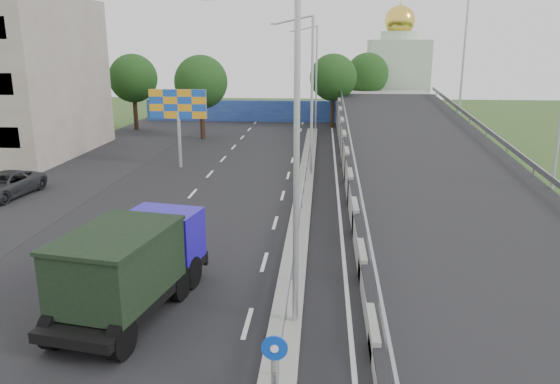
# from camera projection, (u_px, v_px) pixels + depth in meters

# --- Properties ---
(road_surface) EXTENTS (26.00, 90.00, 0.04)m
(road_surface) POSITION_uv_depth(u_px,v_px,m) (250.00, 200.00, 30.71)
(road_surface) COLOR black
(road_surface) RESTS_ON ground
(parking_strip) EXTENTS (8.00, 90.00, 0.05)m
(parking_strip) POSITION_uv_depth(u_px,v_px,m) (28.00, 195.00, 31.70)
(parking_strip) COLOR black
(parking_strip) RESTS_ON ground
(median) EXTENTS (1.00, 44.00, 0.20)m
(median) POSITION_uv_depth(u_px,v_px,m) (305.00, 182.00, 34.31)
(median) COLOR gray
(median) RESTS_ON ground
(overpass_ramp) EXTENTS (10.00, 50.00, 3.50)m
(overpass_ramp) POSITION_uv_depth(u_px,v_px,m) (428.00, 158.00, 33.31)
(overpass_ramp) COLOR gray
(overpass_ramp) RESTS_ON ground
(median_guardrail) EXTENTS (0.09, 44.00, 0.71)m
(median_guardrail) POSITION_uv_depth(u_px,v_px,m) (305.00, 172.00, 34.14)
(median_guardrail) COLOR gray
(median_guardrail) RESTS_ON median
(sign_bollard) EXTENTS (0.64, 0.23, 1.67)m
(sign_bollard) POSITION_uv_depth(u_px,v_px,m) (275.00, 366.00, 13.07)
(sign_bollard) COLOR black
(sign_bollard) RESTS_ON median
(lamp_post_near) EXTENTS (2.74, 0.18, 10.08)m
(lamp_post_near) POSITION_uv_depth(u_px,v_px,m) (290.00, 142.00, 15.49)
(lamp_post_near) COLOR #B2B5B7
(lamp_post_near) RESTS_ON median
(lamp_post_mid) EXTENTS (2.74, 0.18, 10.08)m
(lamp_post_mid) POSITION_uv_depth(u_px,v_px,m) (309.00, 88.00, 34.73)
(lamp_post_mid) COLOR #B2B5B7
(lamp_post_mid) RESTS_ON median
(lamp_post_far) EXTENTS (2.74, 0.18, 10.08)m
(lamp_post_far) POSITION_uv_depth(u_px,v_px,m) (315.00, 72.00, 53.97)
(lamp_post_far) COLOR #B2B5B7
(lamp_post_far) RESTS_ON median
(blue_wall) EXTENTS (30.00, 0.50, 2.40)m
(blue_wall) POSITION_uv_depth(u_px,v_px,m) (278.00, 111.00, 61.26)
(blue_wall) COLOR navy
(blue_wall) RESTS_ON ground
(church) EXTENTS (7.00, 7.00, 13.80)m
(church) POSITION_uv_depth(u_px,v_px,m) (397.00, 71.00, 66.82)
(church) COLOR #B2CCAD
(church) RESTS_ON ground
(billboard) EXTENTS (4.00, 0.24, 5.50)m
(billboard) POSITION_uv_depth(u_px,v_px,m) (178.00, 108.00, 37.77)
(billboard) COLOR #B2B5B7
(billboard) RESTS_ON ground
(tree_left_mid) EXTENTS (4.80, 4.80, 7.60)m
(tree_left_mid) POSITION_uv_depth(u_px,v_px,m) (201.00, 82.00, 49.13)
(tree_left_mid) COLOR black
(tree_left_mid) RESTS_ON ground
(tree_median_far) EXTENTS (4.80, 4.80, 7.60)m
(tree_median_far) POSITION_uv_depth(u_px,v_px,m) (333.00, 78.00, 55.92)
(tree_median_far) COLOR black
(tree_median_far) RESTS_ON ground
(tree_left_far) EXTENTS (4.80, 4.80, 7.60)m
(tree_left_far) POSITION_uv_depth(u_px,v_px,m) (133.00, 78.00, 54.55)
(tree_left_far) COLOR black
(tree_left_far) RESTS_ON ground
(tree_ramp_far) EXTENTS (4.80, 4.80, 7.60)m
(tree_ramp_far) POSITION_uv_depth(u_px,v_px,m) (367.00, 74.00, 62.35)
(tree_ramp_far) COLOR black
(tree_ramp_far) RESTS_ON ground
(dump_truck) EXTENTS (3.65, 7.17, 3.01)m
(dump_truck) POSITION_uv_depth(u_px,v_px,m) (133.00, 263.00, 17.59)
(dump_truck) COLOR black
(dump_truck) RESTS_ON ground
(parked_car_c) EXTENTS (3.00, 5.39, 1.43)m
(parked_car_c) POSITION_uv_depth(u_px,v_px,m) (4.00, 185.00, 31.10)
(parked_car_c) COLOR #2D2F32
(parked_car_c) RESTS_ON ground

